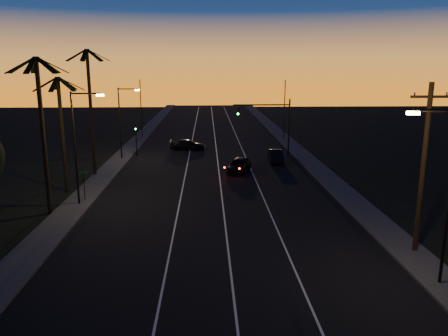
{
  "coord_description": "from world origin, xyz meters",
  "views": [
    {
      "loc": [
        -0.7,
        -13.8,
        10.75
      ],
      "look_at": [
        0.59,
        19.49,
        3.09
      ],
      "focal_mm": 35.0,
      "sensor_mm": 36.0,
      "label": 1
    }
  ],
  "objects_px": {
    "lead_car": "(239,165)",
    "right_car": "(275,156)",
    "signal_mast": "(270,117)",
    "utility_pole": "(423,165)",
    "cross_car": "(187,145)"
  },
  "relations": [
    {
      "from": "utility_pole",
      "to": "lead_car",
      "type": "bearing_deg",
      "value": 113.2
    },
    {
      "from": "signal_mast",
      "to": "lead_car",
      "type": "distance_m",
      "value": 10.89
    },
    {
      "from": "cross_car",
      "to": "utility_pole",
      "type": "bearing_deg",
      "value": -66.22
    },
    {
      "from": "lead_car",
      "to": "right_car",
      "type": "bearing_deg",
      "value": 46.03
    },
    {
      "from": "utility_pole",
      "to": "right_car",
      "type": "bearing_deg",
      "value": 99.7
    },
    {
      "from": "utility_pole",
      "to": "cross_car",
      "type": "bearing_deg",
      "value": 113.78
    },
    {
      "from": "signal_mast",
      "to": "cross_car",
      "type": "bearing_deg",
      "value": 159.3
    },
    {
      "from": "utility_pole",
      "to": "signal_mast",
      "type": "bearing_deg",
      "value": 98.47
    },
    {
      "from": "lead_car",
      "to": "cross_car",
      "type": "bearing_deg",
      "value": 114.69
    },
    {
      "from": "lead_car",
      "to": "right_car",
      "type": "distance_m",
      "value": 6.6
    },
    {
      "from": "signal_mast",
      "to": "right_car",
      "type": "bearing_deg",
      "value": -88.96
    },
    {
      "from": "utility_pole",
      "to": "right_car",
      "type": "relative_size",
      "value": 2.27
    },
    {
      "from": "right_car",
      "to": "utility_pole",
      "type": "bearing_deg",
      "value": -80.3
    },
    {
      "from": "signal_mast",
      "to": "cross_car",
      "type": "distance_m",
      "value": 11.94
    },
    {
      "from": "utility_pole",
      "to": "signal_mast",
      "type": "xyz_separation_m",
      "value": [
        -4.46,
        29.99,
        -0.53
      ]
    }
  ]
}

